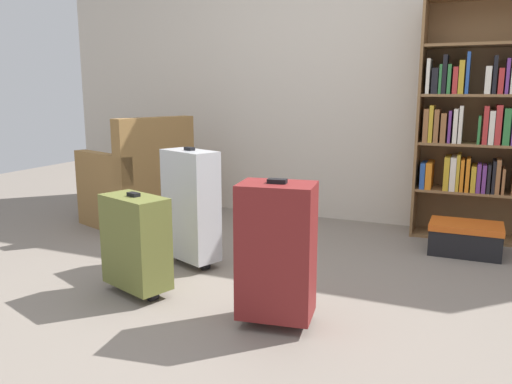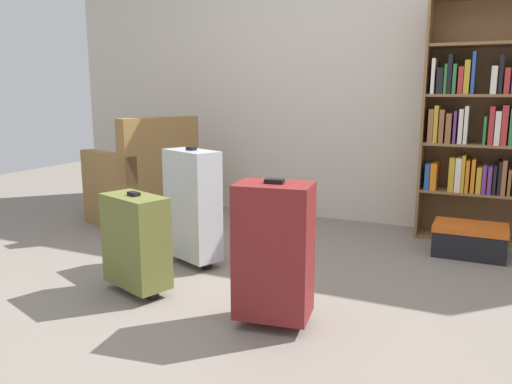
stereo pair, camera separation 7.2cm
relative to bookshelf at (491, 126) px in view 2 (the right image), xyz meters
The scene contains 9 objects.
ground_plane 2.34m from the bookshelf, 121.35° to the right, with size 9.58×9.58×0.00m, color slate.
back_wall 1.24m from the bookshelf, 169.38° to the left, with size 5.47×0.10×2.60m, color beige.
bookshelf is the anchor object (origin of this frame).
armchair 2.74m from the bookshelf, 166.03° to the right, with size 0.90×0.90×0.90m.
mug 2.30m from the bookshelf, 161.62° to the right, with size 0.12×0.08×0.10m.
storage_box 0.87m from the bookshelf, 98.75° to the right, with size 0.47×0.31×0.22m.
suitcase_dark_red 2.21m from the bookshelf, 113.84° to the right, with size 0.38×0.29×0.71m.
suitcase_silver 2.22m from the bookshelf, 140.49° to the right, with size 0.42×0.32×0.76m.
suitcase_olive 2.63m from the bookshelf, 131.60° to the right, with size 0.44×0.32×0.57m.
Camera 2 is at (1.15, -2.22, 1.10)m, focal length 35.90 mm.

